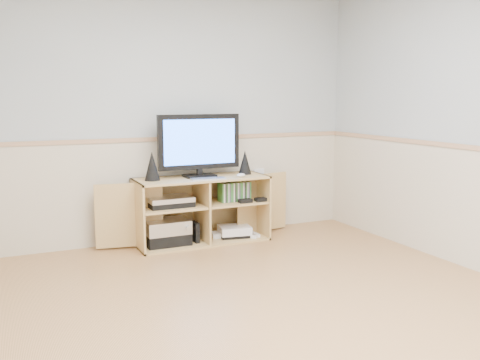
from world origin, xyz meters
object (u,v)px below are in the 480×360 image
at_px(media_cabinet, 200,208).
at_px(keyboard, 208,179).
at_px(game_consoles, 233,231).
at_px(monitor, 199,143).

xyz_separation_m(media_cabinet, keyboard, (0.02, -0.20, 0.32)).
bearing_deg(keyboard, game_consoles, 28.96).
xyz_separation_m(media_cabinet, game_consoles, (0.34, -0.07, -0.26)).
relative_size(media_cabinet, keyboard, 6.23).
distance_m(media_cabinet, game_consoles, 0.43).
bearing_deg(game_consoles, media_cabinet, 168.28).
height_order(monitor, keyboard, monitor).
relative_size(media_cabinet, monitor, 2.45).
height_order(keyboard, game_consoles, keyboard).
bearing_deg(monitor, game_consoles, -10.25).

